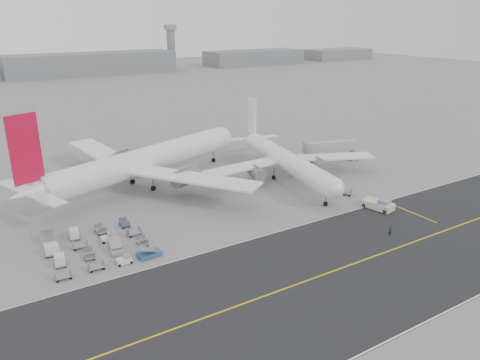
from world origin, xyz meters
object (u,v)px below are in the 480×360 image
control_tower (171,46)px  ground_crew_a (390,231)px  airliner_a (142,161)px  jet_bridge (331,147)px  pushback_tug (379,205)px  airliner_b (285,160)px

control_tower → ground_crew_a: control_tower is taller
airliner_a → jet_bridge: 50.36m
control_tower → ground_crew_a: (-81.94, -279.04, -15.34)m
control_tower → ground_crew_a: bearing=-106.4°
control_tower → jet_bridge: bearing=-104.2°
control_tower → airliner_a: control_tower is taller
control_tower → pushback_tug: (-74.32, -269.33, -15.29)m
airliner_b → airliner_a: bearing=168.7°
airliner_b → ground_crew_a: bearing=-84.5°
jet_bridge → airliner_b: bearing=-152.2°
ground_crew_a → airliner_a: bearing=132.4°
control_tower → airliner_b: control_tower is taller
airliner_a → jet_bridge: airliner_a is taller
control_tower → pushback_tug: size_ratio=3.77×
airliner_a → airliner_b: (31.15, -12.27, -1.38)m
control_tower → pushback_tug: bearing=-105.4°
airliner_a → airliner_b: airliner_a is taller
airliner_b → pushback_tug: bearing=-69.3°
jet_bridge → airliner_a: bearing=-174.1°
control_tower → airliner_a: 256.62m
airliner_b → jet_bridge: airliner_b is taller
airliner_a → ground_crew_a: airliner_a is taller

